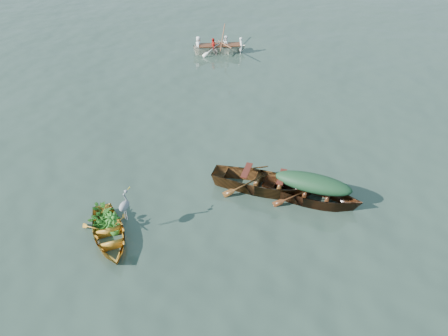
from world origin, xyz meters
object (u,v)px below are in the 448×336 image
object	(u,v)px
yellow_dinghy	(110,239)
green_tarp_boat	(310,201)
heron	(125,210)
rowed_boat	(220,53)
open_wooden_boat	(263,190)

from	to	relation	value
yellow_dinghy	green_tarp_boat	size ratio (longest dim) A/B	0.71
green_tarp_boat	heron	world-z (taller)	heron
yellow_dinghy	rowed_boat	size ratio (longest dim) A/B	0.77
open_wooden_boat	yellow_dinghy	bearing A→B (deg)	133.02
open_wooden_boat	heron	bearing A→B (deg)	132.89
yellow_dinghy	green_tarp_boat	distance (m)	6.01
open_wooden_boat	green_tarp_boat	bearing A→B (deg)	-93.72
yellow_dinghy	heron	xyz separation A→B (m)	(0.35, 0.43, 0.85)
yellow_dinghy	open_wooden_boat	distance (m)	4.87
yellow_dinghy	green_tarp_boat	xyz separation A→B (m)	(4.66, 3.78, 0.00)
yellow_dinghy	open_wooden_boat	size ratio (longest dim) A/B	0.65
yellow_dinghy	green_tarp_boat	bearing A→B (deg)	-6.33
yellow_dinghy	heron	size ratio (longest dim) A/B	3.21
yellow_dinghy	green_tarp_boat	world-z (taller)	green_tarp_boat
open_wooden_boat	heron	world-z (taller)	heron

